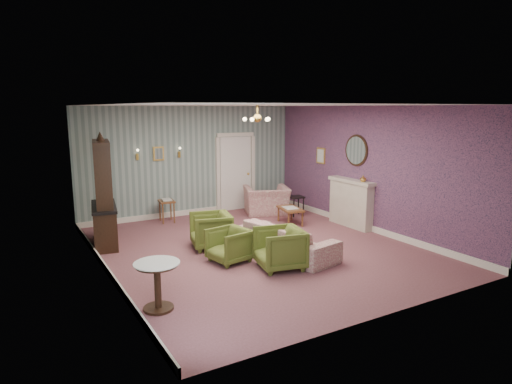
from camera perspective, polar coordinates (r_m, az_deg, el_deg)
floor at (r=9.27m, az=0.17°, el=-7.21°), size 7.00×7.00×0.00m
ceiling at (r=8.82m, az=0.18°, el=11.02°), size 7.00×7.00×0.00m
wall_back at (r=12.06m, az=-8.23°, el=3.91°), size 6.00×0.00×6.00m
wall_front at (r=6.22m, az=16.62°, el=-2.77°), size 6.00×0.00×6.00m
wall_left at (r=7.89m, az=-19.03°, el=-0.12°), size 0.00×7.00×7.00m
wall_right at (r=10.74m, az=14.16°, el=2.88°), size 0.00×7.00×7.00m
wall_right_floral at (r=10.73m, az=14.10°, el=2.87°), size 0.00×7.00×7.00m
door at (r=12.61m, az=-2.63°, el=2.61°), size 1.12×0.12×2.16m
olive_chair_a at (r=8.08m, az=3.04°, el=-6.94°), size 0.89×0.93×0.81m
olive_chair_b at (r=8.42m, az=-3.45°, el=-6.60°), size 0.75×0.79×0.70m
olive_chair_c at (r=9.28m, az=-5.78°, el=-4.67°), size 0.89×0.93×0.80m
sofa_chintz at (r=8.80m, az=3.87°, el=-5.36°), size 1.05×2.23×0.84m
wingback_chair at (r=12.10m, az=1.36°, el=-0.50°), size 1.34×1.10×1.01m
dresser at (r=9.78m, az=-18.97°, el=0.18°), size 0.72×1.46×2.33m
fireplace at (r=11.08m, az=12.00°, el=-1.37°), size 0.30×1.40×1.16m
mantel_vase at (r=10.66m, az=13.49°, el=1.68°), size 0.15×0.15×0.15m
oval_mirror at (r=10.96m, az=12.65°, el=5.20°), size 0.04×0.76×0.84m
framed_print at (r=12.01m, az=8.28°, el=4.61°), size 0.04×0.34×0.42m
coffee_table at (r=11.16m, az=4.38°, el=-3.04°), size 0.61×0.89×0.41m
side_table_black at (r=11.98m, az=5.14°, el=-1.80°), size 0.40×0.40×0.54m
pedestal_table at (r=6.64m, az=-12.43°, el=-11.62°), size 0.79×0.79×0.71m
nesting_table at (r=11.52m, az=-11.29°, el=-2.29°), size 0.41×0.50×0.60m
gilt_mirror_back at (r=11.69m, az=-12.30°, el=4.80°), size 0.28×0.06×0.36m
sconce_left at (r=11.52m, az=-14.88°, el=4.60°), size 0.16×0.12×0.30m
sconce_right at (r=11.85m, az=-9.73°, el=4.97°), size 0.16×0.12×0.30m
chandelier at (r=8.83m, az=0.18°, el=9.26°), size 0.56×0.56×0.36m
burgundy_cushion at (r=11.96m, az=1.53°, el=-0.75°), size 0.41×0.28×0.39m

